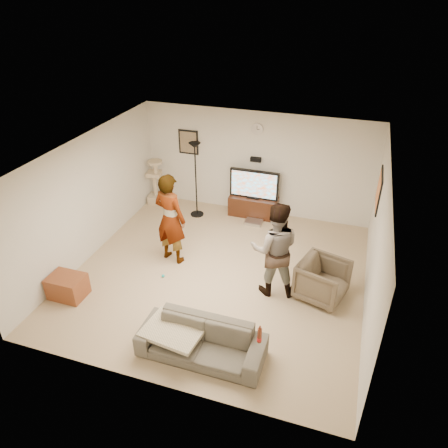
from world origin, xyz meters
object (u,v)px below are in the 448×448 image
(tv, at_px, (254,184))
(person_left, at_px, (170,219))
(person_right, at_px, (275,250))
(armchair, at_px, (322,280))
(sofa, at_px, (201,341))
(beer_bottle, at_px, (260,335))
(side_table, at_px, (67,286))
(cat_tree, at_px, (155,181))
(tv_stand, at_px, (253,206))
(floor_lamp, at_px, (196,180))

(tv, relative_size, person_left, 0.62)
(person_right, xyz_separation_m, armchair, (0.89, 0.10, -0.53))
(sofa, relative_size, beer_bottle, 7.73)
(sofa, bearing_deg, beer_bottle, 0.21)
(side_table, bearing_deg, person_right, 20.63)
(person_right, bearing_deg, cat_tree, -48.39)
(tv_stand, distance_m, person_left, 2.66)
(sofa, distance_m, beer_bottle, 0.98)
(floor_lamp, relative_size, person_right, 1.01)
(tv_stand, bearing_deg, person_left, -115.53)
(side_table, bearing_deg, sofa, -11.13)
(person_left, bearing_deg, tv, -101.40)
(person_left, xyz_separation_m, person_right, (2.17, -0.36, -0.04))
(cat_tree, relative_size, side_table, 1.84)
(person_left, relative_size, beer_bottle, 7.61)
(tv_stand, distance_m, side_table, 4.67)
(floor_lamp, height_order, sofa, floor_lamp)
(beer_bottle, bearing_deg, sofa, 180.00)
(floor_lamp, distance_m, cat_tree, 1.32)
(beer_bottle, xyz_separation_m, armchair, (0.68, 1.97, -0.32))
(person_left, bearing_deg, armchair, -170.77)
(cat_tree, relative_size, beer_bottle, 4.68)
(tv, xyz_separation_m, beer_bottle, (1.27, -4.54, -0.14))
(person_right, bearing_deg, beer_bottle, 83.06)
(tv, xyz_separation_m, sofa, (0.38, -4.54, -0.55))
(tv, xyz_separation_m, floor_lamp, (-1.32, -0.40, 0.08))
(tv, height_order, armchair, tv)
(sofa, height_order, side_table, sofa)
(cat_tree, distance_m, side_table, 3.90)
(person_right, height_order, armchair, person_right)
(cat_tree, bearing_deg, person_left, -56.51)
(floor_lamp, xyz_separation_m, beer_bottle, (2.59, -4.14, -0.23))
(tv, xyz_separation_m, side_table, (-2.43, -3.99, -0.62))
(tv_stand, height_order, cat_tree, cat_tree)
(person_left, bearing_deg, tv_stand, -101.40)
(person_left, height_order, person_right, person_left)
(person_left, bearing_deg, beer_bottle, 150.94)
(person_right, bearing_deg, side_table, 7.47)
(floor_lamp, bearing_deg, person_left, -83.64)
(person_right, distance_m, armchair, 1.04)
(person_left, distance_m, beer_bottle, 3.27)
(tv_stand, relative_size, tv, 0.99)
(person_left, height_order, armchair, person_left)
(tv_stand, bearing_deg, floor_lamp, -163.04)
(sofa, relative_size, armchair, 2.35)
(person_left, distance_m, sofa, 2.76)
(tv_stand, xyz_separation_m, side_table, (-2.43, -3.99, -0.03))
(tv_stand, distance_m, tv, 0.59)
(tv_stand, bearing_deg, tv, 0.00)
(tv_stand, distance_m, person_right, 2.95)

